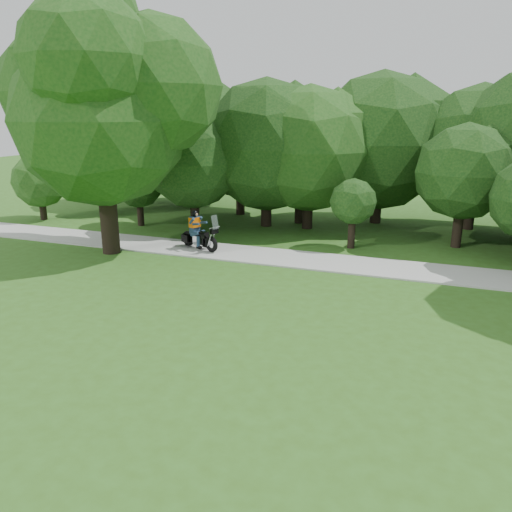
# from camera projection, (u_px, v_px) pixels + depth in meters

# --- Properties ---
(ground) EXTENTS (100.00, 100.00, 0.00)m
(ground) POSITION_uv_depth(u_px,v_px,m) (351.00, 380.00, 10.25)
(ground) COLOR #305719
(ground) RESTS_ON ground
(walkway) EXTENTS (60.00, 2.20, 0.06)m
(walkway) POSITION_uv_depth(u_px,v_px,m) (390.00, 269.00, 17.46)
(walkway) COLOR #A5A5A0
(walkway) RESTS_ON ground
(tree_line) EXTENTS (38.71, 12.40, 7.69)m
(tree_line) POSITION_uv_depth(u_px,v_px,m) (432.00, 149.00, 22.18)
(tree_line) COLOR black
(tree_line) RESTS_ON ground
(big_tree_west) EXTENTS (8.64, 6.56, 9.96)m
(big_tree_west) POSITION_uv_depth(u_px,v_px,m) (104.00, 99.00, 18.31)
(big_tree_west) COLOR black
(big_tree_west) RESTS_ON ground
(touring_motorcycle) EXTENTS (1.92, 1.14, 1.53)m
(touring_motorcycle) POSITION_uv_depth(u_px,v_px,m) (197.00, 235.00, 19.78)
(touring_motorcycle) COLOR black
(touring_motorcycle) RESTS_ON walkway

